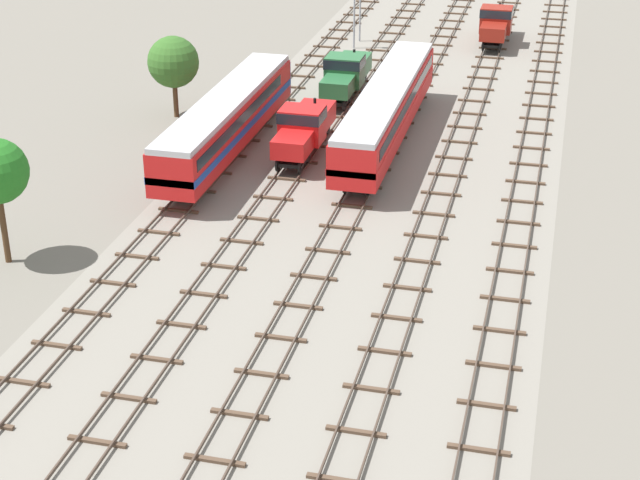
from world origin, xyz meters
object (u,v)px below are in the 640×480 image
Objects in this scene: passenger_coach_centre_left_mid at (387,107)px; signal_post_nearest at (354,6)px; shunter_loco_left_midfar at (346,72)px; shunter_loco_centre_far at (496,21)px; shunter_loco_left_near at (304,127)px; diesel_railcar_far_left_nearest at (227,118)px; signal_post_near at (360,1)px.

signal_post_nearest reaches higher than passenger_coach_centre_left_mid.
shunter_loco_centre_far is at bearing 62.61° from shunter_loco_left_midfar.
shunter_loco_centre_far is at bearing 72.79° from shunter_loco_left_near.
diesel_railcar_far_left_nearest is 27.54m from signal_post_nearest.
passenger_coach_centre_left_mid is 10.12m from shunter_loco_left_midfar.
diesel_railcar_far_left_nearest is 0.93× the size of passenger_coach_centre_left_mid.
signal_post_nearest is at bearing -159.34° from shunter_loco_centre_far.
shunter_loco_centre_far is 12.13m from signal_post_near.
shunter_loco_centre_far is at bearing 20.66° from signal_post_nearest.
signal_post_near is (-2.37, 16.26, 1.57)m from shunter_loco_left_midfar.
shunter_loco_left_near is at bearing -85.26° from signal_post_near.
passenger_coach_centre_left_mid is 26.19m from signal_post_near.
diesel_railcar_far_left_nearest and passenger_coach_centre_left_mid have the same top height.
shunter_loco_centre_far is 1.44× the size of signal_post_nearest.
passenger_coach_centre_left_mid is 27.64m from shunter_loco_centre_far.
signal_post_near is at bearing 94.74° from shunter_loco_left_near.
shunter_loco_left_near is 1.00× the size of shunter_loco_centre_far.
shunter_loco_left_near is 1.49× the size of signal_post_near.
signal_post_nearest is at bearing 95.18° from shunter_loco_left_near.
diesel_railcar_far_left_nearest is 29.96m from signal_post_near.
shunter_loco_left_midfar is at bearing -117.39° from shunter_loco_centre_far.
diesel_railcar_far_left_nearest is 3.48× the size of signal_post_nearest.
diesel_railcar_far_left_nearest is at bearing -164.97° from shunter_loco_left_near.
shunter_loco_left_midfar is at bearing 70.76° from diesel_railcar_far_left_nearest.
shunter_loco_left_midfar is at bearing 90.00° from shunter_loco_left_near.
signal_post_nearest is at bearing 85.06° from diesel_railcar_far_left_nearest.
shunter_loco_left_midfar and shunter_loco_centre_far have the same top height.
diesel_railcar_far_left_nearest is at bearing -114.04° from shunter_loco_centre_far.
shunter_loco_left_midfar is 20.61m from shunter_loco_centre_far.
signal_post_nearest is 2.44m from signal_post_near.
shunter_loco_centre_far is at bearing 80.12° from passenger_coach_centre_left_mid.
shunter_loco_left_near is 12.31m from shunter_loco_left_midfar.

